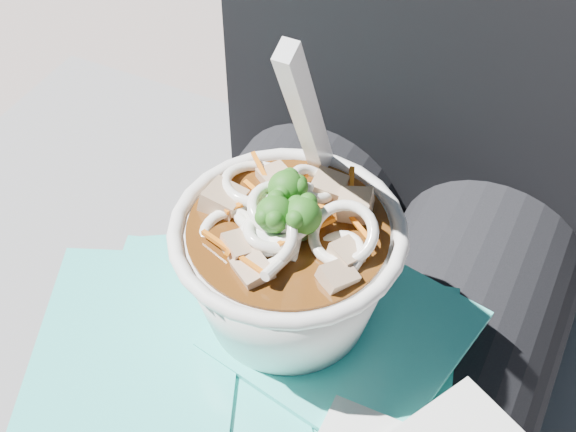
% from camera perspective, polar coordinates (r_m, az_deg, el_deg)
% --- Properties ---
extents(person_body, '(0.34, 0.94, 0.99)m').
position_cam_1_polar(person_body, '(0.61, 3.72, -7.35)').
color(person_body, black).
rests_on(person_body, ground).
extents(plastic_bag, '(0.30, 0.34, 0.02)m').
position_cam_1_polar(plastic_bag, '(0.50, -3.03, -11.70)').
color(plastic_bag, '#30C8BB').
rests_on(plastic_bag, lap).
extents(udon_bowl, '(0.17, 0.17, 0.19)m').
position_cam_1_polar(udon_bowl, '(0.48, -0.02, -2.97)').
color(udon_bowl, white).
rests_on(udon_bowl, plastic_bag).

